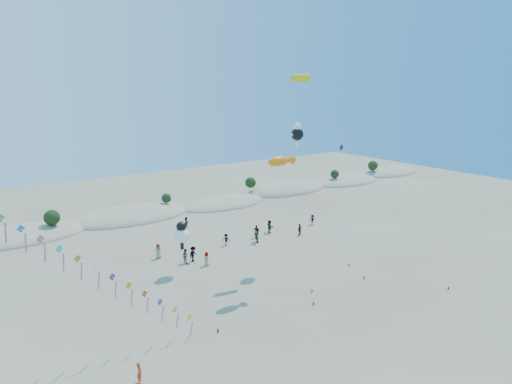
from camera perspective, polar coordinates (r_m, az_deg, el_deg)
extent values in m
plane|color=#786C53|center=(35.44, 10.41, -21.06)|extent=(160.00, 160.00, 0.00)
ellipsoid|color=tan|center=(67.93, -28.85, -5.33)|extent=(17.60, 9.68, 3.00)
ellipsoid|color=#233814|center=(67.69, -28.93, -4.67)|extent=(14.08, 6.34, 0.70)
ellipsoid|color=tan|center=(71.62, -16.16, -3.23)|extent=(19.00, 10.45, 3.40)
ellipsoid|color=#233814|center=(71.37, -16.21, -2.51)|extent=(15.20, 6.84, 0.76)
ellipsoid|color=tan|center=(76.71, -4.46, -1.62)|extent=(16.40, 9.02, 2.80)
ellipsoid|color=#233814|center=(76.52, -4.47, -1.06)|extent=(13.12, 5.90, 0.66)
ellipsoid|color=tan|center=(86.99, 4.05, 0.21)|extent=(18.00, 9.90, 3.80)
ellipsoid|color=#233814|center=(86.76, 4.06, 0.88)|extent=(14.40, 6.48, 0.72)
ellipsoid|color=tan|center=(96.81, 11.90, 1.31)|extent=(16.80, 9.24, 3.00)
ellipsoid|color=#233814|center=(96.64, 11.92, 1.79)|extent=(13.44, 6.05, 0.67)
ellipsoid|color=tan|center=(109.67, 17.14, 2.42)|extent=(17.60, 9.68, 3.20)
ellipsoid|color=#233814|center=(109.51, 17.17, 2.87)|extent=(14.08, 6.34, 0.70)
sphere|color=black|center=(66.52, -25.57, -3.10)|extent=(2.20, 2.20, 2.20)
sphere|color=black|center=(73.14, -11.86, -0.81)|extent=(1.60, 1.60, 1.60)
sphere|color=black|center=(82.66, -0.73, 1.27)|extent=(2.10, 2.10, 2.10)
sphere|color=black|center=(93.24, 10.45, 2.37)|extent=(1.80, 1.80, 1.80)
sphere|color=black|center=(104.43, 15.32, 3.41)|extent=(2.30, 2.30, 2.30)
cube|color=#3F2D1E|center=(38.03, -5.10, -17.93)|extent=(0.12, 0.12, 0.35)
cube|color=yellow|center=(36.81, -8.89, -16.19)|extent=(1.14, 0.45, 1.20)
cube|color=#E66092|center=(37.47, -8.60, -17.55)|extent=(0.19, 0.45, 1.55)
cube|color=#AACC18|center=(36.26, -10.77, -15.17)|extent=(1.14, 0.45, 1.20)
cube|color=#E66092|center=(36.89, -10.46, -16.58)|extent=(0.19, 0.45, 1.55)
cube|color=purple|center=(35.75, -12.69, -14.11)|extent=(1.14, 0.45, 1.20)
cube|color=#E66092|center=(36.36, -12.36, -15.56)|extent=(0.19, 0.45, 1.55)
cube|color=#EA3E1A|center=(35.29, -14.64, -13.00)|extent=(1.14, 0.45, 1.20)
cube|color=#E66092|center=(35.89, -14.28, -14.49)|extent=(0.19, 0.45, 1.55)
cube|color=orange|center=(34.89, -16.62, -11.86)|extent=(1.14, 0.45, 1.20)
cube|color=#E66092|center=(35.46, -16.24, -13.38)|extent=(0.19, 0.45, 1.55)
cube|color=#48279D|center=(34.55, -18.62, -10.67)|extent=(1.14, 0.45, 1.20)
cube|color=#E66092|center=(35.08, -18.22, -12.23)|extent=(0.19, 0.45, 1.55)
cube|color=white|center=(34.26, -20.65, -9.45)|extent=(1.14, 0.45, 1.20)
cube|color=#E66092|center=(34.77, -20.23, -11.04)|extent=(0.19, 0.45, 1.55)
cube|color=orange|center=(34.02, -22.69, -8.19)|extent=(1.14, 0.45, 1.20)
cube|color=#E66092|center=(34.50, -22.25, -9.82)|extent=(0.19, 0.45, 1.55)
cube|color=#1AC4C9|center=(33.85, -24.75, -6.91)|extent=(1.14, 0.45, 1.20)
cube|color=#E66092|center=(34.30, -24.28, -8.57)|extent=(0.19, 0.45, 1.55)
cube|color=#EA4A8C|center=(33.74, -26.81, -5.62)|extent=(1.14, 0.45, 1.20)
cube|color=#E66092|center=(34.16, -26.32, -7.30)|extent=(0.19, 0.45, 1.55)
cube|color=blue|center=(33.69, -28.87, -4.30)|extent=(1.14, 0.45, 1.20)
cube|color=#E66092|center=(34.07, -28.37, -6.00)|extent=(0.19, 0.45, 1.55)
cube|color=green|center=(33.70, -30.93, -2.98)|extent=(1.14, 0.45, 1.20)
cube|color=#E66092|center=(34.05, -30.41, -4.70)|extent=(0.19, 0.45, 1.55)
cube|color=#3F2D1E|center=(42.36, 7.70, -14.53)|extent=(0.10, 0.10, 0.30)
cylinder|color=silver|center=(42.22, 5.28, -5.21)|extent=(0.55, 6.45, 12.95)
ellipsoid|color=orange|center=(43.24, 2.99, 4.12)|extent=(2.45, 1.08, 1.08)
cone|color=orange|center=(44.08, 4.41, 4.28)|extent=(0.98, 0.98, 0.98)
cube|color=#3F2D1E|center=(44.74, 7.48, -12.92)|extent=(0.10, 0.10, 0.30)
cylinder|color=silver|center=(45.81, -1.61, -9.38)|extent=(8.58, 12.04, 4.35)
sphere|color=white|center=(48.05, -9.89, -5.71)|extent=(1.67, 1.67, 1.67)
sphere|color=black|center=(47.73, -9.94, -4.58)|extent=(1.11, 1.11, 1.11)
cube|color=black|center=(48.46, -9.83, -7.09)|extent=(0.35, 0.18, 0.80)
cube|color=#3F2D1E|center=(48.62, 14.24, -11.00)|extent=(0.10, 0.10, 0.30)
cylinder|color=silver|center=(48.65, 9.79, -1.60)|extent=(1.77, 9.67, 14.93)
sphere|color=black|center=(50.22, 5.53, 7.67)|extent=(1.45, 1.45, 1.45)
sphere|color=white|center=(50.14, 5.56, 8.65)|extent=(0.94, 0.94, 0.94)
cube|color=white|center=(50.35, 5.50, 6.39)|extent=(0.35, 0.18, 0.80)
cube|color=white|center=(49.77, 4.91, 7.63)|extent=(0.60, 0.15, 0.25)
cube|color=white|center=(50.68, 6.14, 7.71)|extent=(0.60, 0.15, 0.25)
cube|color=#3F2D1E|center=(49.09, 24.28, -11.59)|extent=(0.10, 0.10, 0.30)
cylinder|color=silver|center=(47.79, 15.06, 1.74)|extent=(6.55, 16.44, 21.24)
cube|color=yellow|center=(50.33, 5.95, 14.87)|extent=(2.37, 0.97, 0.83)
cube|color=black|center=(50.34, 5.93, 14.87)|extent=(2.29, 0.58, 0.19)
cube|color=#3F2D1E|center=(51.46, 12.28, -9.48)|extent=(0.10, 0.10, 0.30)
cylinder|color=silver|center=(54.81, 11.76, -1.37)|extent=(7.05, 8.82, 12.36)
cube|color=black|center=(59.10, 11.32, 5.83)|extent=(0.89, 0.26, 0.91)
imported|color=red|center=(33.35, -15.26, -22.20)|extent=(0.56, 0.66, 1.54)
imported|color=slate|center=(51.58, -9.39, -8.41)|extent=(0.87, 1.00, 1.76)
imported|color=slate|center=(50.54, -6.60, -8.85)|extent=(0.96, 0.93, 1.66)
imported|color=slate|center=(51.81, -8.39, -8.20)|extent=(1.40, 1.19, 1.89)
imported|color=slate|center=(56.58, -4.01, -6.36)|extent=(1.15, 1.07, 1.55)
imported|color=slate|center=(61.15, 1.83, -4.64)|extent=(0.69, 1.78, 1.88)
imported|color=slate|center=(59.27, 0.07, -5.27)|extent=(1.07, 1.03, 1.79)
imported|color=slate|center=(57.37, 0.11, -5.89)|extent=(1.00, 1.79, 1.84)
imported|color=slate|center=(53.61, -12.88, -7.69)|extent=(0.99, 0.76, 1.80)
imported|color=slate|center=(60.51, 5.85, -5.02)|extent=(1.03, 0.64, 1.63)
imported|color=slate|center=(65.35, 7.52, -3.70)|extent=(1.11, 1.11, 1.54)
imported|color=slate|center=(64.55, -9.27, -3.97)|extent=(0.62, 1.49, 1.56)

